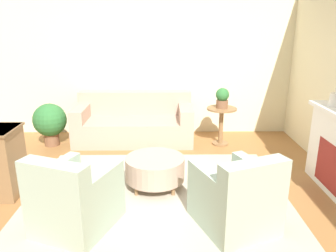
% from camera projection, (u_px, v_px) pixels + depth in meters
% --- Properties ---
extents(ground_plane, '(16.00, 16.00, 0.00)m').
position_uv_depth(ground_plane, '(157.00, 191.00, 4.40)').
color(ground_plane, '#996638').
extents(wall_back, '(9.11, 0.12, 2.80)m').
position_uv_depth(wall_back, '(159.00, 64.00, 6.48)').
color(wall_back, beige).
rests_on(wall_back, ground_plane).
extents(rug, '(3.36, 2.54, 0.01)m').
position_uv_depth(rug, '(157.00, 191.00, 4.39)').
color(rug, '#B2A893').
rests_on(rug, ground_plane).
extents(couch, '(2.18, 0.93, 0.90)m').
position_uv_depth(couch, '(134.00, 124.00, 6.22)').
color(couch, tan).
rests_on(couch, ground_plane).
extents(armchair_left, '(0.98, 1.04, 0.88)m').
position_uv_depth(armchair_left, '(74.00, 200.00, 3.50)').
color(armchair_left, '#9EB29E').
rests_on(armchair_left, rug).
extents(armchair_right, '(0.98, 1.04, 0.88)m').
position_uv_depth(armchair_right, '(236.00, 199.00, 3.52)').
color(armchair_right, '#9EB29E').
rests_on(armchair_right, rug).
extents(ottoman_table, '(0.80, 0.80, 0.42)m').
position_uv_depth(ottoman_table, '(155.00, 168.00, 4.44)').
color(ottoman_table, tan).
rests_on(ottoman_table, rug).
extents(side_table, '(0.54, 0.54, 0.70)m').
position_uv_depth(side_table, '(221.00, 120.00, 5.99)').
color(side_table, olive).
rests_on(side_table, ground_plane).
extents(potted_plant_on_side_table, '(0.24, 0.24, 0.37)m').
position_uv_depth(potted_plant_on_side_table, '(222.00, 98.00, 5.87)').
color(potted_plant_on_side_table, brown).
rests_on(potted_plant_on_side_table, side_table).
extents(potted_plant_floor, '(0.60, 0.60, 0.78)m').
position_uv_depth(potted_plant_floor, '(50.00, 121.00, 5.96)').
color(potted_plant_floor, brown).
rests_on(potted_plant_floor, ground_plane).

